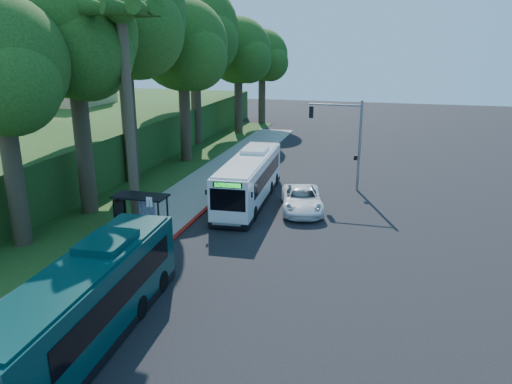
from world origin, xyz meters
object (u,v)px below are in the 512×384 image
(white_bus, at_px, (250,178))
(pickup, at_px, (302,199))
(bus_shelter, at_px, (138,206))
(teal_bus, at_px, (87,302))

(white_bus, distance_m, pickup, 4.29)
(bus_shelter, bearing_deg, teal_bus, -72.20)
(teal_bus, relative_size, pickup, 2.10)
(bus_shelter, distance_m, teal_bus, 11.28)
(bus_shelter, xyz_separation_m, pickup, (8.69, 6.92, -1.00))
(teal_bus, bearing_deg, white_bus, 82.92)
(bus_shelter, bearing_deg, pickup, 38.54)
(bus_shelter, relative_size, pickup, 0.55)
(bus_shelter, relative_size, teal_bus, 0.26)
(bus_shelter, distance_m, white_bus, 9.27)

